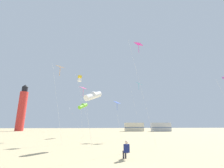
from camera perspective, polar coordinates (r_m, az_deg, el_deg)
The scene contains 12 objects.
kite_flyer_standing at distance 11.08m, azimuth 5.18°, elevation -22.75°, with size 0.42×0.55×1.16m.
kite_tube_lime at distance 31.55m, azimuth -10.65°, elevation -7.89°, with size 3.68×4.00×6.48m.
kite_diamond_magenta at distance 20.09m, azimuth 9.77°, elevation 12.96°, with size 2.40×2.12×12.23m.
kite_box_gold at distance 30.83m, azimuth -11.76°, elevation 1.96°, with size 3.22×3.13×11.45m.
kite_diamond_blue at distance 24.35m, azimuth 1.87°, elevation -7.21°, with size 1.22×1.22×5.72m.
kite_diamond_cyan at distance 28.47m, azimuth 9.67°, elevation -0.50°, with size 2.30×2.30×9.66m.
kite_diamond_orange at distance 21.23m, azimuth -18.53°, elevation 5.08°, with size 1.84×1.73×9.68m.
kite_diamond_rainbow at distance 22.61m, azimuth -10.52°, elevation -2.04°, with size 1.22×1.22×7.49m.
kite_tube_white at distance 17.78m, azimuth -6.99°, elevation -4.25°, with size 2.12×2.38×6.07m.
lighthouse_distant at distance 65.80m, azimuth -30.15°, elevation -7.80°, with size 2.80×2.80×16.80m.
rv_van_cream at distance 55.73m, azimuth 8.09°, elevation -15.36°, with size 6.47×2.42×2.80m.
rv_van_silver at distance 56.77m, azimuth 17.49°, elevation -14.84°, with size 6.45×2.37×2.80m.
Camera 1 is at (-1.66, -5.87, 2.18)m, focal length 24.90 mm.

